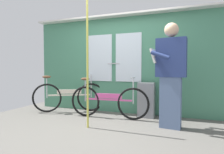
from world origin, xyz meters
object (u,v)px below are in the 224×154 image
object	(u,v)px
bicycle_leaning_behind	(108,101)
passenger_reading_newspaper	(170,73)
bicycle_near_door	(69,96)
trash_bin_by_wall	(146,100)
handrail_pole	(87,64)

from	to	relation	value
bicycle_leaning_behind	passenger_reading_newspaper	bearing A→B (deg)	-14.20
bicycle_near_door	bicycle_leaning_behind	size ratio (longest dim) A/B	0.91
bicycle_near_door	trash_bin_by_wall	size ratio (longest dim) A/B	2.11
bicycle_near_door	trash_bin_by_wall	xyz separation A→B (m)	(1.82, 0.14, 0.00)
bicycle_near_door	passenger_reading_newspaper	bearing A→B (deg)	-38.75
bicycle_leaning_behind	trash_bin_by_wall	distance (m)	0.82
trash_bin_by_wall	bicycle_leaning_behind	bearing A→B (deg)	-153.69
trash_bin_by_wall	handrail_pole	bearing A→B (deg)	-128.22
bicycle_near_door	trash_bin_by_wall	world-z (taller)	bicycle_near_door
bicycle_near_door	handrail_pole	world-z (taller)	handrail_pole
bicycle_near_door	trash_bin_by_wall	distance (m)	1.82
passenger_reading_newspaper	handrail_pole	world-z (taller)	handrail_pole
bicycle_near_door	bicycle_leaning_behind	distance (m)	1.10
bicycle_near_door	handrail_pole	distance (m)	1.54
passenger_reading_newspaper	bicycle_near_door	bearing A→B (deg)	-4.01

